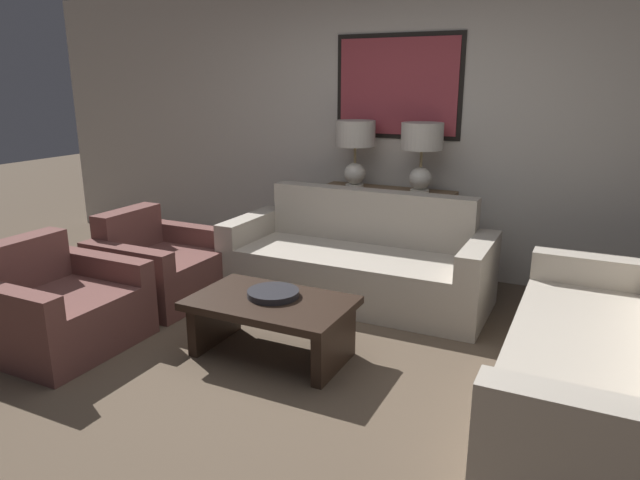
# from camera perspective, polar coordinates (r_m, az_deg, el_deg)

# --- Properties ---
(ground_plane) EXTENTS (20.00, 20.00, 0.00)m
(ground_plane) POSITION_cam_1_polar(r_m,az_deg,el_deg) (3.65, -5.41, -13.08)
(ground_plane) COLOR brown
(back_wall) EXTENTS (8.23, 0.12, 2.65)m
(back_wall) POSITION_cam_1_polar(r_m,az_deg,el_deg) (5.41, 7.82, 11.04)
(back_wall) COLOR beige
(back_wall) RESTS_ON ground_plane
(console_table) EXTENTS (1.23, 0.40, 0.80)m
(console_table) POSITION_cam_1_polar(r_m,az_deg,el_deg) (5.31, 6.50, 0.79)
(console_table) COLOR brown
(console_table) RESTS_ON ground_plane
(table_lamp_left) EXTENTS (0.36, 0.36, 0.61)m
(table_lamp_left) POSITION_cam_1_polar(r_m,az_deg,el_deg) (5.27, 3.54, 9.72)
(table_lamp_left) COLOR silver
(table_lamp_left) RESTS_ON console_table
(table_lamp_right) EXTENTS (0.36, 0.36, 0.61)m
(table_lamp_right) POSITION_cam_1_polar(r_m,az_deg,el_deg) (5.07, 10.14, 9.27)
(table_lamp_right) COLOR silver
(table_lamp_right) RESTS_ON console_table
(couch_by_back_wall) EXTENTS (2.16, 0.87, 0.86)m
(couch_by_back_wall) POSITION_cam_1_polar(r_m,az_deg,el_deg) (4.74, 3.72, -2.37)
(couch_by_back_wall) COLOR #ADA393
(couch_by_back_wall) RESTS_ON ground_plane
(couch_by_side) EXTENTS (0.87, 2.16, 0.86)m
(couch_by_side) POSITION_cam_1_polar(r_m,az_deg,el_deg) (3.46, 26.40, -11.10)
(couch_by_side) COLOR #ADA393
(couch_by_side) RESTS_ON ground_plane
(coffee_table) EXTENTS (1.03, 0.64, 0.39)m
(coffee_table) POSITION_cam_1_polar(r_m,az_deg,el_deg) (3.74, -4.90, -7.49)
(coffee_table) COLOR black
(coffee_table) RESTS_ON ground_plane
(decorative_bowl) EXTENTS (0.34, 0.34, 0.04)m
(decorative_bowl) POSITION_cam_1_polar(r_m,az_deg,el_deg) (3.74, -4.70, -5.34)
(decorative_bowl) COLOR #232328
(decorative_bowl) RESTS_ON coffee_table
(armchair_near_back_wall) EXTENTS (0.84, 0.90, 0.72)m
(armchair_near_back_wall) POSITION_cam_1_polar(r_m,az_deg,el_deg) (4.90, -15.85, -2.73)
(armchair_near_back_wall) COLOR brown
(armchair_near_back_wall) RESTS_ON ground_plane
(armchair_near_camera) EXTENTS (0.84, 0.90, 0.72)m
(armchair_near_camera) POSITION_cam_1_polar(r_m,az_deg,el_deg) (4.27, -24.64, -6.32)
(armchair_near_camera) COLOR brown
(armchair_near_camera) RESTS_ON ground_plane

